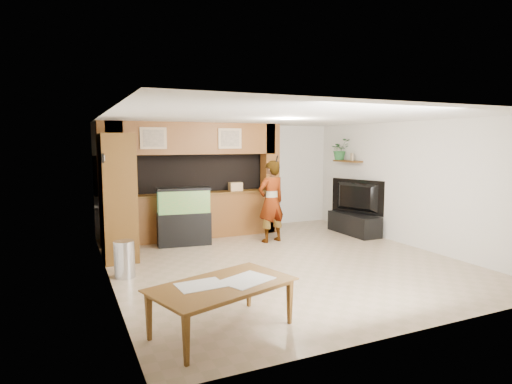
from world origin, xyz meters
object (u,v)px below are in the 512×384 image
person (271,201)px  dining_table (224,308)px  aquarium (184,217)px  television (355,197)px  pantry_cabinet (118,197)px

person → dining_table: size_ratio=1.10×
aquarium → television: size_ratio=0.87×
aquarium → television: television is taller
television → person: person is taller
pantry_cabinet → person: size_ratio=1.31×
television → dining_table: television is taller
aquarium → dining_table: 4.38m
pantry_cabinet → television: bearing=-0.1°
aquarium → person: 1.90m
aquarium → person: bearing=-8.4°
dining_table → person: bearing=38.9°
aquarium → dining_table: (-0.68, -4.31, -0.31)m
aquarium → dining_table: bearing=-92.0°
dining_table → aquarium: bearing=63.1°
pantry_cabinet → dining_table: pantry_cabinet is taller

